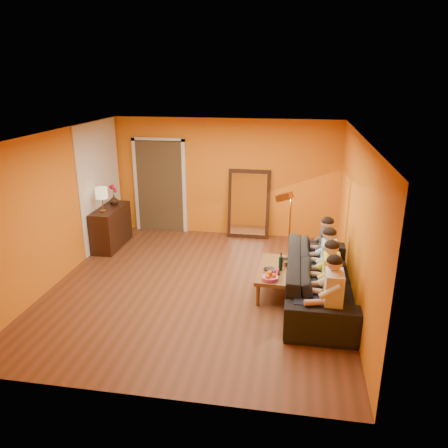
% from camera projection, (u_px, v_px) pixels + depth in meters
% --- Properties ---
extents(room_shell, '(5.00, 5.50, 2.60)m').
position_uv_depth(room_shell, '(203.00, 209.00, 7.46)').
color(room_shell, brown).
rests_on(room_shell, ground).
extents(white_accent, '(0.02, 1.90, 2.58)m').
position_uv_depth(white_accent, '(100.00, 184.00, 9.13)').
color(white_accent, white).
rests_on(white_accent, wall_left).
extents(doorway_recess, '(1.06, 0.30, 2.10)m').
position_uv_depth(doorway_recess, '(162.00, 185.00, 10.07)').
color(doorway_recess, '#3F2D19').
rests_on(doorway_recess, floor).
extents(door_jamb_left, '(0.08, 0.06, 2.20)m').
position_uv_depth(door_jamb_left, '(136.00, 186.00, 10.04)').
color(door_jamb_left, white).
rests_on(door_jamb_left, wall_back).
extents(door_jamb_right, '(0.08, 0.06, 2.20)m').
position_uv_depth(door_jamb_right, '(184.00, 188.00, 9.87)').
color(door_jamb_right, white).
rests_on(door_jamb_right, wall_back).
extents(door_header, '(1.22, 0.06, 0.08)m').
position_uv_depth(door_header, '(158.00, 139.00, 9.61)').
color(door_header, white).
rests_on(door_header, wall_back).
extents(mirror_frame, '(0.92, 0.27, 1.51)m').
position_uv_depth(mirror_frame, '(249.00, 204.00, 9.65)').
color(mirror_frame, black).
rests_on(mirror_frame, floor).
extents(mirror_glass, '(0.78, 0.21, 1.35)m').
position_uv_depth(mirror_glass, '(249.00, 204.00, 9.62)').
color(mirror_glass, white).
rests_on(mirror_glass, mirror_frame).
extents(sideboard, '(0.44, 1.18, 0.85)m').
position_uv_depth(sideboard, '(111.00, 227.00, 9.19)').
color(sideboard, black).
rests_on(sideboard, floor).
extents(table_lamp, '(0.24, 0.24, 0.51)m').
position_uv_depth(table_lamp, '(102.00, 200.00, 8.69)').
color(table_lamp, beige).
rests_on(table_lamp, sideboard).
extents(sofa, '(2.64, 1.03, 0.77)m').
position_uv_depth(sofa, '(319.00, 279.00, 6.95)').
color(sofa, black).
rests_on(sofa, floor).
extents(coffee_table, '(0.67, 1.24, 0.42)m').
position_uv_depth(coffee_table, '(277.00, 280.00, 7.32)').
color(coffee_table, brown).
rests_on(coffee_table, floor).
extents(floor_lamp, '(0.37, 0.34, 1.44)m').
position_uv_depth(floor_lamp, '(289.00, 231.00, 8.09)').
color(floor_lamp, '#B57935').
rests_on(floor_lamp, floor).
extents(dog, '(0.43, 0.58, 0.61)m').
position_uv_depth(dog, '(298.00, 303.00, 6.39)').
color(dog, '#A9714C').
rests_on(dog, floor).
extents(person_far_left, '(0.70, 0.44, 1.22)m').
position_uv_depth(person_far_left, '(333.00, 297.00, 5.93)').
color(person_far_left, beige).
rests_on(person_far_left, sofa).
extents(person_mid_left, '(0.70, 0.44, 1.22)m').
position_uv_depth(person_mid_left, '(330.00, 279.00, 6.44)').
color(person_mid_left, '#D2D346').
rests_on(person_mid_left, sofa).
extents(person_mid_right, '(0.70, 0.44, 1.22)m').
position_uv_depth(person_mid_right, '(328.00, 264.00, 6.95)').
color(person_mid_right, '#92C5E1').
rests_on(person_mid_right, sofa).
extents(person_far_right, '(0.70, 0.44, 1.22)m').
position_uv_depth(person_far_right, '(326.00, 251.00, 7.47)').
color(person_far_right, '#2F2F34').
rests_on(person_far_right, sofa).
extents(fruit_bowl, '(0.26, 0.26, 0.16)m').
position_uv_depth(fruit_bowl, '(270.00, 275.00, 6.82)').
color(fruit_bowl, '#C1447E').
rests_on(fruit_bowl, coffee_table).
extents(wine_bottle, '(0.07, 0.07, 0.31)m').
position_uv_depth(wine_bottle, '(281.00, 261.00, 7.15)').
color(wine_bottle, black).
rests_on(wine_bottle, coffee_table).
extents(tumbler, '(0.11, 0.11, 0.08)m').
position_uv_depth(tumbler, '(285.00, 264.00, 7.33)').
color(tumbler, '#B27F3F').
rests_on(tumbler, coffee_table).
extents(laptop, '(0.33, 0.27, 0.02)m').
position_uv_depth(laptop, '(289.00, 260.00, 7.55)').
color(laptop, black).
rests_on(laptop, coffee_table).
extents(book_lower, '(0.29, 0.33, 0.03)m').
position_uv_depth(book_lower, '(266.00, 272.00, 7.09)').
color(book_lower, black).
rests_on(book_lower, coffee_table).
extents(book_mid, '(0.22, 0.28, 0.02)m').
position_uv_depth(book_mid, '(267.00, 271.00, 7.09)').
color(book_mid, red).
rests_on(book_mid, book_lower).
extents(book_upper, '(0.21, 0.24, 0.02)m').
position_uv_depth(book_upper, '(266.00, 270.00, 7.07)').
color(book_upper, black).
rests_on(book_upper, book_mid).
extents(vase, '(0.19, 0.19, 0.20)m').
position_uv_depth(vase, '(114.00, 200.00, 9.25)').
color(vase, black).
rests_on(vase, sideboard).
extents(flowers, '(0.17, 0.17, 0.45)m').
position_uv_depth(flowers, '(113.00, 189.00, 9.17)').
color(flowers, red).
rests_on(flowers, vase).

